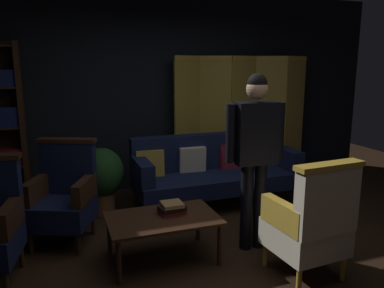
{
  "coord_description": "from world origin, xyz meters",
  "views": [
    {
      "loc": [
        -1.34,
        -2.92,
        1.78
      ],
      "look_at": [
        0.0,
        0.8,
        0.95
      ],
      "focal_mm": 35.66,
      "sensor_mm": 36.0,
      "label": 1
    }
  ],
  "objects_px": {
    "coffee_table": "(163,222)",
    "book_red_leather": "(172,212)",
    "book_tan_leather": "(172,204)",
    "armchair_gilt_accent": "(311,223)",
    "potted_plant": "(102,176)",
    "book_black_cloth": "(172,208)",
    "velvet_couch": "(215,169)",
    "folding_screen": "(242,119)",
    "armchair_wing_right": "(64,195)",
    "standing_figure": "(255,146)"
  },
  "relations": [
    {
      "from": "coffee_table",
      "to": "book_black_cloth",
      "type": "height_order",
      "value": "book_black_cloth"
    },
    {
      "from": "velvet_couch",
      "to": "book_red_leather",
      "type": "xyz_separation_m",
      "value": [
        -0.94,
        -1.18,
        -0.02
      ]
    },
    {
      "from": "standing_figure",
      "to": "book_black_cloth",
      "type": "distance_m",
      "value": 0.97
    },
    {
      "from": "velvet_couch",
      "to": "armchair_gilt_accent",
      "type": "bearing_deg",
      "value": -88.74
    },
    {
      "from": "book_red_leather",
      "to": "velvet_couch",
      "type": "bearing_deg",
      "value": 51.6
    },
    {
      "from": "armchair_wing_right",
      "to": "book_red_leather",
      "type": "relative_size",
      "value": 4.38
    },
    {
      "from": "book_tan_leather",
      "to": "armchair_gilt_accent",
      "type": "bearing_deg",
      "value": -37.29
    },
    {
      "from": "armchair_gilt_accent",
      "to": "standing_figure",
      "type": "height_order",
      "value": "standing_figure"
    },
    {
      "from": "folding_screen",
      "to": "potted_plant",
      "type": "bearing_deg",
      "value": -165.23
    },
    {
      "from": "coffee_table",
      "to": "book_red_leather",
      "type": "distance_m",
      "value": 0.13
    },
    {
      "from": "standing_figure",
      "to": "potted_plant",
      "type": "height_order",
      "value": "standing_figure"
    },
    {
      "from": "coffee_table",
      "to": "book_black_cloth",
      "type": "bearing_deg",
      "value": 24.93
    },
    {
      "from": "potted_plant",
      "to": "armchair_wing_right",
      "type": "bearing_deg",
      "value": -125.95
    },
    {
      "from": "folding_screen",
      "to": "book_black_cloth",
      "type": "bearing_deg",
      "value": -131.97
    },
    {
      "from": "folding_screen",
      "to": "book_tan_leather",
      "type": "xyz_separation_m",
      "value": [
        -1.67,
        -1.86,
        -0.47
      ]
    },
    {
      "from": "potted_plant",
      "to": "book_red_leather",
      "type": "height_order",
      "value": "potted_plant"
    },
    {
      "from": "potted_plant",
      "to": "book_tan_leather",
      "type": "bearing_deg",
      "value": -69.51
    },
    {
      "from": "armchair_wing_right",
      "to": "standing_figure",
      "type": "relative_size",
      "value": 0.61
    },
    {
      "from": "potted_plant",
      "to": "velvet_couch",
      "type": "bearing_deg",
      "value": -4.33
    },
    {
      "from": "coffee_table",
      "to": "book_red_leather",
      "type": "relative_size",
      "value": 4.21
    },
    {
      "from": "potted_plant",
      "to": "book_black_cloth",
      "type": "relative_size",
      "value": 3.41
    },
    {
      "from": "folding_screen",
      "to": "book_black_cloth",
      "type": "relative_size",
      "value": 8.91
    },
    {
      "from": "book_black_cloth",
      "to": "standing_figure",
      "type": "bearing_deg",
      "value": -7.56
    },
    {
      "from": "potted_plant",
      "to": "book_black_cloth",
      "type": "bearing_deg",
      "value": -69.51
    },
    {
      "from": "velvet_couch",
      "to": "coffee_table",
      "type": "xyz_separation_m",
      "value": [
        -1.04,
        -1.23,
        -0.08
      ]
    },
    {
      "from": "armchair_gilt_accent",
      "to": "book_black_cloth",
      "type": "distance_m",
      "value": 1.23
    },
    {
      "from": "book_black_cloth",
      "to": "coffee_table",
      "type": "bearing_deg",
      "value": -155.07
    },
    {
      "from": "folding_screen",
      "to": "book_black_cloth",
      "type": "distance_m",
      "value": 2.55
    },
    {
      "from": "standing_figure",
      "to": "book_black_cloth",
      "type": "height_order",
      "value": "standing_figure"
    },
    {
      "from": "coffee_table",
      "to": "armchair_gilt_accent",
      "type": "xyz_separation_m",
      "value": [
        1.08,
        -0.7,
        0.12
      ]
    },
    {
      "from": "armchair_gilt_accent",
      "to": "book_red_leather",
      "type": "xyz_separation_m",
      "value": [
        -0.98,
        0.75,
        -0.05
      ]
    },
    {
      "from": "coffee_table",
      "to": "armchair_wing_right",
      "type": "distance_m",
      "value": 1.1
    },
    {
      "from": "folding_screen",
      "to": "standing_figure",
      "type": "xyz_separation_m",
      "value": [
        -0.88,
        -1.96,
        0.04
      ]
    },
    {
      "from": "velvet_couch",
      "to": "book_tan_leather",
      "type": "height_order",
      "value": "velvet_couch"
    },
    {
      "from": "armchair_wing_right",
      "to": "book_black_cloth",
      "type": "height_order",
      "value": "armchair_wing_right"
    },
    {
      "from": "armchair_gilt_accent",
      "to": "potted_plant",
      "type": "bearing_deg",
      "value": 125.67
    },
    {
      "from": "potted_plant",
      "to": "book_red_leather",
      "type": "bearing_deg",
      "value": -69.51
    },
    {
      "from": "armchair_gilt_accent",
      "to": "potted_plant",
      "type": "relative_size",
      "value": 1.28
    },
    {
      "from": "coffee_table",
      "to": "book_tan_leather",
      "type": "bearing_deg",
      "value": 24.93
    },
    {
      "from": "velvet_couch",
      "to": "coffee_table",
      "type": "bearing_deg",
      "value": -130.25
    },
    {
      "from": "standing_figure",
      "to": "potted_plant",
      "type": "bearing_deg",
      "value": 132.36
    },
    {
      "from": "coffee_table",
      "to": "standing_figure",
      "type": "height_order",
      "value": "standing_figure"
    },
    {
      "from": "potted_plant",
      "to": "book_black_cloth",
      "type": "distance_m",
      "value": 1.38
    },
    {
      "from": "armchair_gilt_accent",
      "to": "potted_plant",
      "type": "height_order",
      "value": "armchair_gilt_accent"
    },
    {
      "from": "folding_screen",
      "to": "coffee_table",
      "type": "bearing_deg",
      "value": -132.97
    },
    {
      "from": "folding_screen",
      "to": "velvet_couch",
      "type": "xyz_separation_m",
      "value": [
        -0.73,
        -0.67,
        -0.53
      ]
    },
    {
      "from": "armchair_gilt_accent",
      "to": "potted_plant",
      "type": "distance_m",
      "value": 2.51
    },
    {
      "from": "armchair_wing_right",
      "to": "book_red_leather",
      "type": "xyz_separation_m",
      "value": [
        0.93,
        -0.66,
        -0.05
      ]
    },
    {
      "from": "velvet_couch",
      "to": "armchair_gilt_accent",
      "type": "distance_m",
      "value": 1.93
    },
    {
      "from": "coffee_table",
      "to": "book_tan_leather",
      "type": "relative_size",
      "value": 5.31
    }
  ]
}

